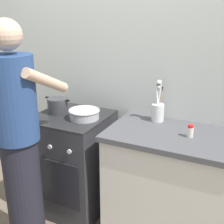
{
  "coord_description": "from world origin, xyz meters",
  "views": [
    {
      "loc": [
        0.97,
        -1.77,
        1.73
      ],
      "look_at": [
        0.05,
        0.12,
        1.0
      ],
      "focal_mm": 46.34,
      "sensor_mm": 36.0,
      "label": 1
    }
  ],
  "objects_px": {
    "stove_range": "(73,162)",
    "person": "(19,144)",
    "mixing_bowl": "(84,114)",
    "pot": "(58,105)",
    "spice_bottle": "(190,131)",
    "utensil_crock": "(158,108)"
  },
  "relations": [
    {
      "from": "mixing_bowl",
      "to": "spice_bottle",
      "type": "distance_m",
      "value": 0.86
    },
    {
      "from": "pot",
      "to": "mixing_bowl",
      "type": "distance_m",
      "value": 0.28
    },
    {
      "from": "stove_range",
      "to": "person",
      "type": "height_order",
      "value": "person"
    },
    {
      "from": "stove_range",
      "to": "person",
      "type": "xyz_separation_m",
      "value": [
        -0.06,
        -0.57,
        0.41
      ]
    },
    {
      "from": "pot",
      "to": "person",
      "type": "bearing_deg",
      "value": -81.69
    },
    {
      "from": "pot",
      "to": "utensil_crock",
      "type": "relative_size",
      "value": 0.73
    },
    {
      "from": "utensil_crock",
      "to": "spice_bottle",
      "type": "distance_m",
      "value": 0.38
    },
    {
      "from": "pot",
      "to": "spice_bottle",
      "type": "xyz_separation_m",
      "value": [
        1.14,
        -0.02,
        -0.02
      ]
    },
    {
      "from": "stove_range",
      "to": "spice_bottle",
      "type": "bearing_deg",
      "value": -0.64
    },
    {
      "from": "stove_range",
      "to": "pot",
      "type": "bearing_deg",
      "value": 175.18
    },
    {
      "from": "mixing_bowl",
      "to": "person",
      "type": "height_order",
      "value": "person"
    },
    {
      "from": "stove_range",
      "to": "utensil_crock",
      "type": "bearing_deg",
      "value": 16.09
    },
    {
      "from": "mixing_bowl",
      "to": "spice_bottle",
      "type": "xyz_separation_m",
      "value": [
        0.86,
        0.0,
        0.0
      ]
    },
    {
      "from": "pot",
      "to": "spice_bottle",
      "type": "height_order",
      "value": "pot"
    },
    {
      "from": "spice_bottle",
      "to": "pot",
      "type": "bearing_deg",
      "value": 178.85
    },
    {
      "from": "spice_bottle",
      "to": "utensil_crock",
      "type": "bearing_deg",
      "value": 145.07
    },
    {
      "from": "mixing_bowl",
      "to": "pot",
      "type": "bearing_deg",
      "value": 174.8
    },
    {
      "from": "utensil_crock",
      "to": "person",
      "type": "xyz_separation_m",
      "value": [
        -0.75,
        -0.77,
        -0.14
      ]
    },
    {
      "from": "stove_range",
      "to": "person",
      "type": "distance_m",
      "value": 0.7
    },
    {
      "from": "mixing_bowl",
      "to": "utensil_crock",
      "type": "xyz_separation_m",
      "value": [
        0.56,
        0.21,
        0.06
      ]
    },
    {
      "from": "mixing_bowl",
      "to": "spice_bottle",
      "type": "relative_size",
      "value": 2.88
    },
    {
      "from": "utensil_crock",
      "to": "person",
      "type": "relative_size",
      "value": 0.2
    }
  ]
}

